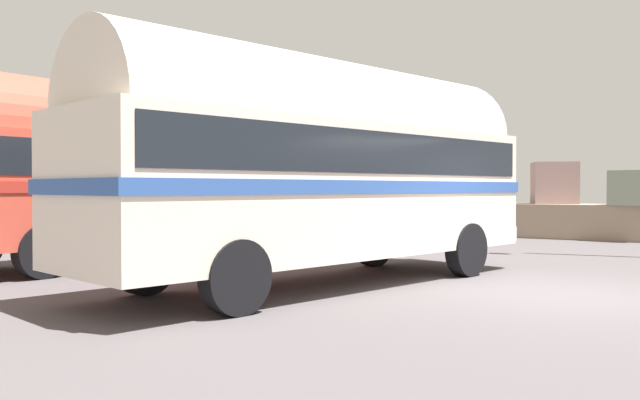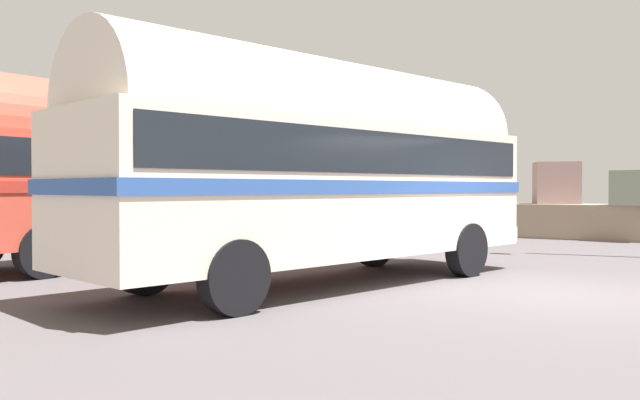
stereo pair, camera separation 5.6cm
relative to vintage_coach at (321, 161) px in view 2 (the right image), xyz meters
The scene contains 3 objects.
ground 4.29m from the vintage_coach, 15.45° to the left, with size 32.00×26.00×0.02m.
vintage_coach is the anchor object (origin of this frame).
second_coach 5.52m from the vintage_coach, behind, with size 3.11×8.75×3.70m.
Camera 2 is at (1.99, -10.24, 1.61)m, focal length 37.04 mm.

